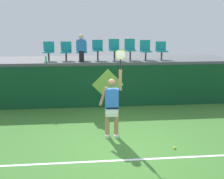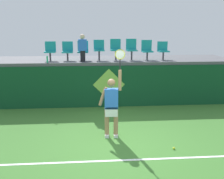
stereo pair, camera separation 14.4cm
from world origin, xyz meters
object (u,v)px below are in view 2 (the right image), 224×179
(stadium_chair_7, at_px, (163,50))
(spectator_0, at_px, (83,47))
(tennis_ball, at_px, (174,148))
(stadium_chair_2, at_px, (83,50))
(stadium_chair_0, at_px, (50,50))
(tennis_player, at_px, (112,105))
(stadium_chair_5, at_px, (131,48))
(stadium_chair_1, at_px, (68,50))
(stadium_chair_4, at_px, (116,48))
(stadium_chair_6, at_px, (147,49))
(stadium_chair_3, at_px, (99,49))
(water_bottle, at_px, (47,59))

(stadium_chair_7, height_order, spectator_0, spectator_0)
(tennis_ball, xyz_separation_m, stadium_chair_7, (0.96, 4.94, 2.18))
(stadium_chair_2, relative_size, stadium_chair_7, 1.05)
(stadium_chair_0, bearing_deg, tennis_player, -60.74)
(tennis_ball, relative_size, stadium_chair_5, 0.07)
(stadium_chair_1, relative_size, stadium_chair_5, 0.89)
(tennis_ball, relative_size, stadium_chair_0, 0.08)
(tennis_player, distance_m, stadium_chair_4, 4.19)
(stadium_chair_1, bearing_deg, stadium_chair_5, 0.07)
(stadium_chair_0, distance_m, stadium_chair_1, 0.70)
(tennis_ball, relative_size, stadium_chair_6, 0.08)
(stadium_chair_0, bearing_deg, stadium_chair_4, 0.06)
(stadium_chair_3, bearing_deg, stadium_chair_0, 179.99)
(stadium_chair_3, relative_size, spectator_0, 0.78)
(stadium_chair_5, bearing_deg, stadium_chair_7, -0.27)
(stadium_chair_0, height_order, spectator_0, spectator_0)
(tennis_ball, xyz_separation_m, stadium_chair_1, (-3.06, 4.94, 2.18))
(stadium_chair_4, bearing_deg, tennis_player, -97.11)
(stadium_chair_6, bearing_deg, spectator_0, -171.11)
(stadium_chair_0, relative_size, stadium_chair_7, 1.03)
(water_bottle, distance_m, stadium_chair_6, 4.14)
(stadium_chair_0, relative_size, stadium_chair_2, 0.98)
(water_bottle, distance_m, stadium_chair_7, 4.82)
(tennis_ball, relative_size, water_bottle, 0.25)
(water_bottle, height_order, stadium_chair_1, stadium_chair_1)
(stadium_chair_3, distance_m, stadium_chair_4, 0.70)
(stadium_chair_3, bearing_deg, tennis_player, -87.04)
(stadium_chair_2, xyz_separation_m, stadium_chair_7, (3.39, -0.00, -0.01))
(spectator_0, bearing_deg, stadium_chair_7, 6.97)
(water_bottle, distance_m, stadium_chair_5, 3.49)
(water_bottle, bearing_deg, stadium_chair_5, 11.42)
(tennis_ball, height_order, stadium_chair_2, stadium_chair_2)
(spectator_0, bearing_deg, stadium_chair_2, 90.00)
(stadium_chair_2, height_order, stadium_chair_5, stadium_chair_5)
(water_bottle, xyz_separation_m, stadium_chair_3, (2.04, 0.68, 0.35))
(tennis_ball, xyz_separation_m, stadium_chair_3, (-1.76, 4.94, 2.23))
(stadium_chair_4, height_order, stadium_chair_7, stadium_chair_4)
(stadium_chair_2, distance_m, spectator_0, 0.44)
(tennis_player, height_order, stadium_chair_4, stadium_chair_4)
(stadium_chair_3, relative_size, stadium_chair_5, 0.96)
(stadium_chair_4, bearing_deg, stadium_chair_2, 179.98)
(stadium_chair_5, relative_size, spectator_0, 0.81)
(stadium_chair_2, height_order, stadium_chair_7, stadium_chair_2)
(stadium_chair_3, xyz_separation_m, stadium_chair_6, (2.03, 0.01, -0.04))
(stadium_chair_5, bearing_deg, stadium_chair_0, -179.92)
(stadium_chair_1, distance_m, stadium_chair_6, 3.33)
(stadium_chair_3, bearing_deg, stadium_chair_1, 179.92)
(stadium_chair_0, distance_m, stadium_chair_3, 2.01)
(stadium_chair_5, height_order, stadium_chair_7, stadium_chair_5)
(stadium_chair_6, relative_size, spectator_0, 0.76)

